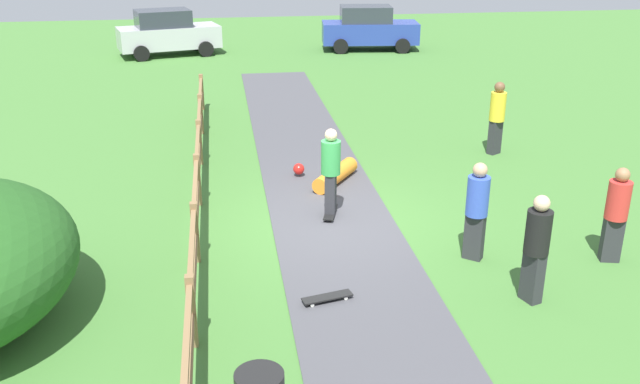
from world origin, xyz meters
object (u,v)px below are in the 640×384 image
object	(u,v)px
skater_riding	(331,168)
bystander_yellow	(497,114)
skateboard_loose	(327,297)
bystander_red	(617,211)
bystander_black	(537,244)
skater_fallen	(333,175)
parked_car_blue	(369,28)
bystander_blue	(477,207)
parked_car_silver	(168,33)

from	to	relation	value
skater_riding	bystander_yellow	distance (m)	5.74
skater_riding	skateboard_loose	distance (m)	3.44
bystander_red	bystander_yellow	size ratio (longest dim) A/B	0.93
skateboard_loose	bystander_black	xyz separation A→B (m)	(3.13, -0.40, 0.89)
skater_fallen	parked_car_blue	xyz separation A→B (m)	(4.30, 16.22, 0.76)
bystander_blue	parked_car_blue	world-z (taller)	parked_car_blue
bystander_red	parked_car_silver	distance (m)	22.34
skater_riding	bystander_black	world-z (taller)	skater_riding
bystander_yellow	parked_car_silver	world-z (taller)	parked_car_silver
skater_riding	parked_car_blue	xyz separation A→B (m)	(4.64, 18.05, -0.06)
skater_fallen	bystander_yellow	xyz separation A→B (m)	(4.36, 1.47, 0.81)
bystander_blue	parked_car_silver	xyz separation A→B (m)	(-6.28, 20.19, -0.02)
skater_riding	parked_car_silver	xyz separation A→B (m)	(-4.11, 18.03, -0.06)
bystander_yellow	parked_car_blue	xyz separation A→B (m)	(-0.06, 14.75, -0.06)
bystander_black	parked_car_silver	size ratio (longest dim) A/B	0.39
skater_riding	skater_fallen	bearing A→B (deg)	79.31
bystander_blue	parked_car_blue	xyz separation A→B (m)	(2.47, 20.21, -0.02)
skater_fallen	skater_riding	bearing A→B (deg)	-100.69
parked_car_silver	bystander_yellow	bearing A→B (deg)	-59.11
skater_fallen	parked_car_blue	distance (m)	16.80
bystander_blue	bystander_yellow	xyz separation A→B (m)	(2.53, 5.46, 0.04)
skater_riding	bystander_yellow	world-z (taller)	bystander_yellow
bystander_black	bystander_yellow	bearing A→B (deg)	72.84
bystander_blue	parked_car_silver	bearing A→B (deg)	107.27
bystander_blue	bystander_red	distance (m)	2.35
parked_car_blue	parked_car_silver	world-z (taller)	same
bystander_yellow	bystander_red	bearing A→B (deg)	-92.17
skater_riding	skateboard_loose	bearing A→B (deg)	-100.04
skater_fallen	bystander_blue	distance (m)	4.45
skater_riding	parked_car_blue	world-z (taller)	parked_car_blue
skater_fallen	bystander_black	size ratio (longest dim) A/B	0.87
skater_fallen	parked_car_blue	bearing A→B (deg)	75.16
bystander_red	bystander_black	size ratio (longest dim) A/B	0.97
skater_riding	skateboard_loose	world-z (taller)	skater_riding
skater_fallen	bystander_black	xyz separation A→B (m)	(2.21, -5.49, 0.77)
bystander_red	parked_car_silver	xyz separation A→B (m)	(-8.59, 20.62, 0.02)
bystander_red	bystander_yellow	xyz separation A→B (m)	(0.22, 5.89, 0.07)
skateboard_loose	bystander_blue	world-z (taller)	bystander_blue
bystander_black	parked_car_blue	distance (m)	21.82
bystander_black	parked_car_blue	world-z (taller)	parked_car_blue
skater_fallen	parked_car_blue	size ratio (longest dim) A/B	0.35
skater_fallen	bystander_red	bearing A→B (deg)	-46.84
bystander_red	bystander_black	xyz separation A→B (m)	(-1.93, -1.08, 0.03)
skater_fallen	parked_car_silver	size ratio (longest dim) A/B	0.34
parked_car_blue	parked_car_silver	xyz separation A→B (m)	(-8.75, -0.02, 0.00)
bystander_blue	bystander_black	world-z (taller)	bystander_blue
bystander_red	parked_car_silver	world-z (taller)	parked_car_silver
skater_fallen	skateboard_loose	size ratio (longest dim) A/B	1.86
bystander_yellow	bystander_black	bearing A→B (deg)	-107.16
skateboard_loose	bystander_blue	xyz separation A→B (m)	(2.75, 1.11, 0.89)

